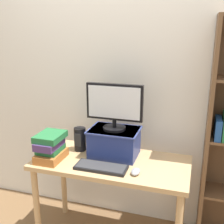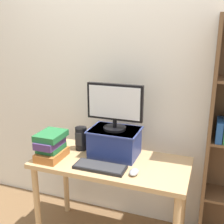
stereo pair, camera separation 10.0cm
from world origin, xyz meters
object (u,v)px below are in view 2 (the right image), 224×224
(keyboard, at_px, (100,167))
(book_stack, at_px, (51,146))
(computer_mouse, at_px, (134,172))
(riser_box, at_px, (115,142))
(computer_monitor, at_px, (115,105))
(desk, at_px, (111,172))
(desk_speaker, at_px, (81,138))

(keyboard, distance_m, book_stack, 0.45)
(computer_mouse, bearing_deg, riser_box, 133.04)
(riser_box, relative_size, computer_monitor, 0.89)
(keyboard, relative_size, book_stack, 1.48)
(keyboard, height_order, book_stack, book_stack)
(desk, xyz_separation_m, keyboard, (-0.03, -0.15, 0.11))
(desk, height_order, book_stack, book_stack)
(keyboard, xyz_separation_m, desk_speaker, (-0.28, 0.27, 0.09))
(computer_mouse, distance_m, desk_speaker, 0.61)
(desk, height_order, desk_speaker, desk_speaker)
(keyboard, relative_size, desk_speaker, 1.95)
(keyboard, bearing_deg, desk, 77.74)
(computer_monitor, distance_m, keyboard, 0.49)
(desk, relative_size, desk_speaker, 6.09)
(keyboard, relative_size, computer_mouse, 3.74)
(riser_box, height_order, computer_mouse, riser_box)
(desk_speaker, bearing_deg, computer_monitor, -2.21)
(riser_box, height_order, computer_monitor, computer_monitor)
(book_stack, bearing_deg, desk, 14.22)
(book_stack, height_order, desk_speaker, book_stack)
(desk, bearing_deg, computer_monitor, 94.17)
(desk_speaker, bearing_deg, desk, -20.31)
(riser_box, relative_size, keyboard, 1.03)
(desk_speaker, bearing_deg, book_stack, -122.43)
(computer_monitor, height_order, keyboard, computer_monitor)
(computer_monitor, height_order, computer_mouse, computer_monitor)
(computer_mouse, relative_size, book_stack, 0.40)
(keyboard, bearing_deg, book_stack, 175.94)
(desk, height_order, computer_monitor, computer_monitor)
(riser_box, relative_size, book_stack, 1.53)
(book_stack, xyz_separation_m, desk_speaker, (0.15, 0.24, -0.01))
(computer_mouse, xyz_separation_m, book_stack, (-0.70, 0.03, 0.09))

